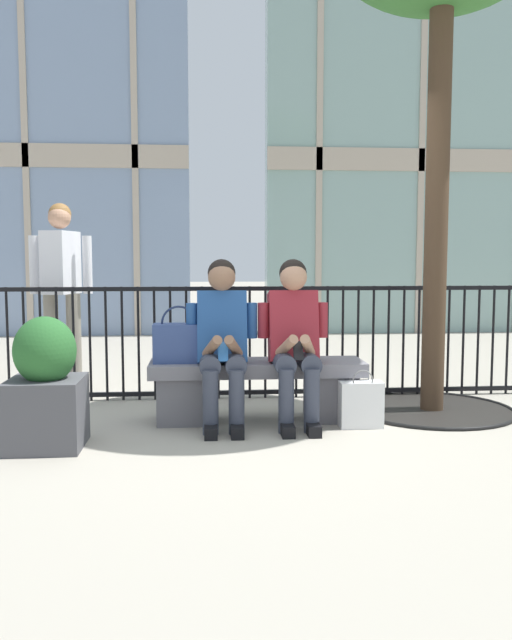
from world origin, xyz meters
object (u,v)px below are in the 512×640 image
Objects in this scene: handbag_on_bench at (179,342)px; planter at (46,387)px; stone_bench at (257,385)px; seated_person_with_phone at (222,337)px; shopping_bag at (361,404)px; bystander_at_railing at (61,283)px; seated_person_companion at (294,336)px.

planter is (-0.83, -0.60, -0.21)m from handbag_on_bench.
seated_person_with_phone is (-0.26, -0.13, 0.38)m from stone_bench.
planter is at bearing -144.22° from handbag_on_bench.
bystander_at_railing reaches higher than shopping_bag.
shopping_bag is at bearing -7.70° from seated_person_with_phone.
shopping_bag is 0.25× the size of bystander_at_railing.
handbag_on_bench reaches higher than shopping_bag.
seated_person_with_phone is 1.27m from planter.
bystander_at_railing is (-1.94, 1.30, 0.35)m from seated_person_companion.
seated_person_with_phone is at bearing 172.30° from shopping_bag.
seated_person_companion is at bearing 15.96° from planter.
shopping_bag is (0.73, -0.26, -0.10)m from stone_bench.
seated_person_companion is 1.43× the size of planter.
seated_person_companion is at bearing -26.04° from stone_bench.
bystander_at_railing is at bearing 149.12° from shopping_bag.
seated_person_companion is at bearing -33.93° from bystander_at_railing.
seated_person_companion is 0.68m from shopping_bag.
shopping_bag is at bearing -10.93° from handbag_on_bench.
stone_bench is 1.54m from planter.
bystander_at_railing is at bearing 146.07° from seated_person_companion.
seated_person_with_phone is at bearing 180.00° from seated_person_companion.
seated_person_with_phone is at bearing -153.96° from stone_bench.
seated_person_companion is (0.53, 0.00, 0.00)m from seated_person_with_phone.
stone_bench is 3.74× the size of shopping_bag.
stone_bench is at bearing 26.04° from seated_person_with_phone.
bystander_at_railing reaches higher than seated_person_companion.
stone_bench is at bearing 153.96° from seated_person_companion.
bystander_at_railing is at bearing 137.27° from seated_person_with_phone.
seated_person_companion is at bearing -8.01° from handbag_on_bench.
seated_person_with_phone is 2.84× the size of shopping_bag.
shopping_bag is (1.31, -0.25, -0.43)m from handbag_on_bench.
seated_person_companion is (0.26, -0.13, 0.38)m from stone_bench.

